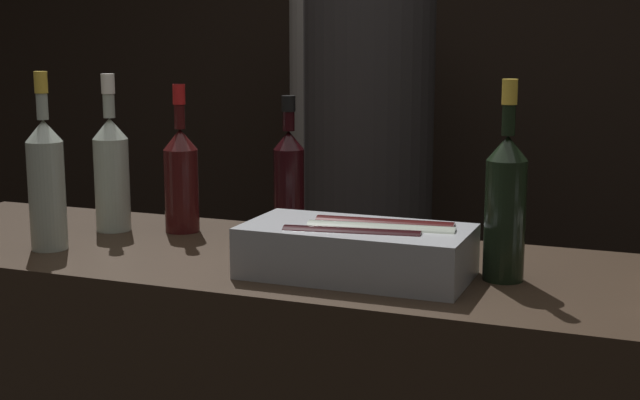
# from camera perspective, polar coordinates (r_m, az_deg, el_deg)

# --- Properties ---
(wall_back_chalkboard) EXTENTS (6.40, 0.06, 2.80)m
(wall_back_chalkboard) POSITION_cam_1_polar(r_m,az_deg,el_deg) (3.69, 11.15, 10.09)
(wall_back_chalkboard) COLOR black
(wall_back_chalkboard) RESTS_ON ground_plane
(ice_bin_with_bottles) EXTENTS (0.43, 0.22, 0.11)m
(ice_bin_with_bottles) POSITION_cam_1_polar(r_m,az_deg,el_deg) (1.71, 2.64, -3.10)
(ice_bin_with_bottles) COLOR #9EA0A5
(ice_bin_with_bottles) RESTS_ON bar_counter
(red_wine_bottle_black_foil) EXTENTS (0.07, 0.07, 0.33)m
(red_wine_bottle_black_foil) POSITION_cam_1_polar(r_m,az_deg,el_deg) (2.03, -2.00, 1.34)
(red_wine_bottle_black_foil) COLOR black
(red_wine_bottle_black_foil) RESTS_ON bar_counter
(rose_wine_bottle) EXTENTS (0.08, 0.08, 0.38)m
(rose_wine_bottle) POSITION_cam_1_polar(r_m,az_deg,el_deg) (2.00, -17.11, 1.22)
(rose_wine_bottle) COLOR #9EA899
(rose_wine_bottle) RESTS_ON bar_counter
(red_wine_bottle_tall) EXTENTS (0.08, 0.08, 0.35)m
(red_wine_bottle_tall) POSITION_cam_1_polar(r_m,az_deg,el_deg) (2.12, -8.87, 1.54)
(red_wine_bottle_tall) COLOR #380F0F
(red_wine_bottle_tall) RESTS_ON bar_counter
(white_wine_bottle) EXTENTS (0.08, 0.08, 0.37)m
(white_wine_bottle) POSITION_cam_1_polar(r_m,az_deg,el_deg) (2.16, -13.20, 1.92)
(white_wine_bottle) COLOR #9EA899
(white_wine_bottle) RESTS_ON bar_counter
(champagne_bottle) EXTENTS (0.08, 0.08, 0.38)m
(champagne_bottle) POSITION_cam_1_polar(r_m,az_deg,el_deg) (1.70, 11.79, -0.16)
(champagne_bottle) COLOR black
(champagne_bottle) RESTS_ON bar_counter
(person_in_hoodie) EXTENTS (0.39, 0.39, 1.83)m
(person_in_hoodie) POSITION_cam_1_polar(r_m,az_deg,el_deg) (2.70, 3.10, 2.20)
(person_in_hoodie) COLOR black
(person_in_hoodie) RESTS_ON ground_plane
(person_blond_tee) EXTENTS (0.33, 0.33, 1.76)m
(person_blond_tee) POSITION_cam_1_polar(r_m,az_deg,el_deg) (3.30, 0.95, 3.16)
(person_blond_tee) COLOR black
(person_blond_tee) RESTS_ON ground_plane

